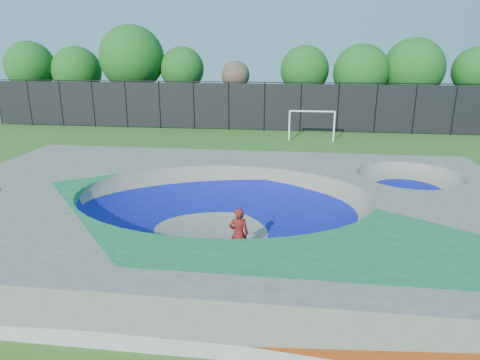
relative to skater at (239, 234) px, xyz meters
name	(u,v)px	position (x,y,z in m)	size (l,w,h in m)	color
ground	(223,230)	(-0.89, 2.17, -0.88)	(120.00, 120.00, 0.00)	#2A5C19
skate_deck	(223,212)	(-0.89, 2.17, -0.13)	(22.00, 14.00, 1.50)	gray
skater	(239,234)	(0.00, 0.00, 0.00)	(0.64, 0.42, 1.75)	red
skateboard	(239,258)	(0.00, 0.00, -0.85)	(0.78, 0.22, 0.05)	black
soccer_goal	(312,120)	(2.92, 19.47, 0.70)	(3.42, 0.12, 2.26)	white
fence	(264,106)	(-0.89, 23.17, 1.22)	(48.09, 0.09, 4.04)	black
treeline	(256,67)	(-2.10, 27.90, 4.11)	(51.96, 6.95, 8.81)	#493824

